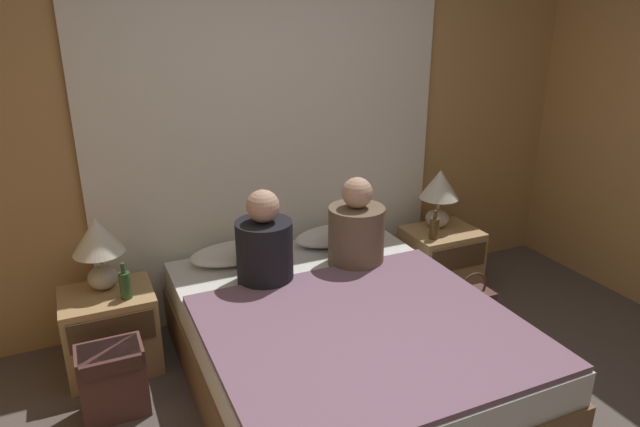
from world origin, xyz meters
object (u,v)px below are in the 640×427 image
(bed, at_px, (342,347))
(nightstand_left, at_px, (111,331))
(person_right_in_bed, at_px, (356,231))
(handbag_on_floor, at_px, (471,305))
(nightstand_right, at_px, (440,261))
(lamp_left, at_px, (98,244))
(beer_bottle_on_right_stand, at_px, (434,228))
(beer_bottle_on_left_stand, at_px, (125,285))
(pillow_left, at_px, (236,253))
(backpack_on_floor, at_px, (113,377))
(pillow_right, at_px, (336,235))
(person_left_in_bed, at_px, (264,246))
(lamp_right, at_px, (439,191))

(bed, relative_size, nightstand_left, 3.90)
(person_right_in_bed, relative_size, handbag_on_floor, 1.59)
(bed, distance_m, nightstand_right, 1.36)
(lamp_left, bearing_deg, bed, -33.81)
(handbag_on_floor, bearing_deg, beer_bottle_on_right_stand, 106.35)
(lamp_left, distance_m, beer_bottle_on_left_stand, 0.28)
(bed, height_order, lamp_left, lamp_left)
(pillow_left, xyz_separation_m, backpack_on_floor, (-0.85, -0.54, -0.33))
(nightstand_right, xyz_separation_m, person_right_in_bed, (-0.84, -0.23, 0.47))
(beer_bottle_on_right_stand, bearing_deg, bed, -149.19)
(beer_bottle_on_left_stand, height_order, beer_bottle_on_right_stand, beer_bottle_on_left_stand)
(bed, distance_m, person_right_in_bed, 0.75)
(nightstand_right, xyz_separation_m, beer_bottle_on_left_stand, (-2.22, -0.10, 0.33))
(pillow_right, relative_size, backpack_on_floor, 1.49)
(person_right_in_bed, xyz_separation_m, backpack_on_floor, (-1.53, -0.20, -0.49))
(person_left_in_bed, bearing_deg, backpack_on_floor, -167.83)
(person_left_in_bed, height_order, handbag_on_floor, person_left_in_bed)
(beer_bottle_on_left_stand, relative_size, backpack_on_floor, 0.54)
(lamp_right, distance_m, beer_bottle_on_right_stand, 0.31)
(pillow_left, xyz_separation_m, beer_bottle_on_right_stand, (1.37, -0.21, 0.02))
(handbag_on_floor, bearing_deg, lamp_left, 167.15)
(lamp_right, height_order, pillow_right, lamp_right)
(pillow_left, distance_m, beer_bottle_on_right_stand, 1.39)
(pillow_right, bearing_deg, lamp_right, -2.67)
(bed, bearing_deg, pillow_right, 66.51)
(lamp_left, xyz_separation_m, handbag_on_floor, (2.28, -0.52, -0.66))
(nightstand_left, bearing_deg, beer_bottle_on_right_stand, -2.62)
(pillow_right, distance_m, handbag_on_floor, 1.04)
(person_right_in_bed, distance_m, beer_bottle_on_right_stand, 0.72)
(nightstand_left, height_order, handbag_on_floor, nightstand_left)
(bed, distance_m, handbag_on_floor, 1.15)
(nightstand_left, xyz_separation_m, handbag_on_floor, (2.28, -0.45, -0.13))
(nightstand_right, relative_size, person_right_in_bed, 0.90)
(person_right_in_bed, distance_m, handbag_on_floor, 1.02)
(bed, xyz_separation_m, lamp_left, (-1.16, 0.78, 0.53))
(lamp_left, height_order, lamp_right, same)
(nightstand_right, height_order, lamp_left, lamp_left)
(person_left_in_bed, relative_size, handbag_on_floor, 1.60)
(lamp_left, height_order, person_right_in_bed, person_right_in_bed)
(pillow_right, xyz_separation_m, beer_bottle_on_right_stand, (0.66, -0.21, 0.02))
(nightstand_right, distance_m, person_right_in_bed, 0.99)
(nightstand_right, bearing_deg, lamp_left, 178.16)
(bed, bearing_deg, person_right_in_bed, 55.38)
(pillow_left, bearing_deg, bed, -66.51)
(person_right_in_bed, bearing_deg, pillow_left, 153.20)
(pillow_left, relative_size, person_right_in_bed, 1.04)
(lamp_right, relative_size, handbag_on_floor, 1.21)
(nightstand_left, bearing_deg, person_left_in_bed, -14.68)
(handbag_on_floor, bearing_deg, nightstand_right, 83.91)
(bed, xyz_separation_m, person_right_in_bed, (0.33, 0.47, 0.48))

